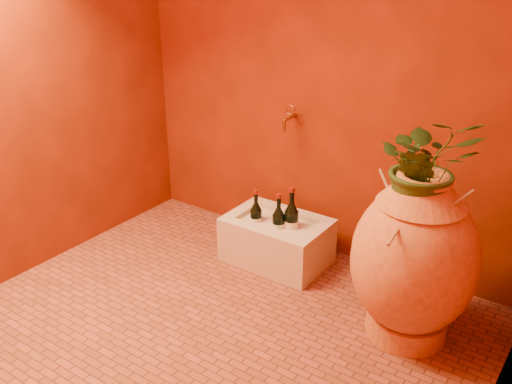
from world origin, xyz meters
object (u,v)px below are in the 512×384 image
Objects in this scene: wine_bottle_b at (256,219)px; wall_tap at (289,117)px; wine_bottle_a at (278,225)px; stone_basin at (277,241)px; wine_bottle_c at (291,223)px; amphora at (414,259)px.

wall_tap is at bearing 78.52° from wine_bottle_b.
stone_basin is at bearing 132.00° from wine_bottle_a.
wine_bottle_a is at bearing 1.58° from wine_bottle_b.
wine_bottle_c is at bearing 34.63° from wine_bottle_a.
stone_basin is at bearing -71.68° from wall_tap.
stone_basin is 0.74m from wall_tap.
stone_basin is at bearing 166.43° from amphora.
amphora is 2.43× the size of wine_bottle_c.
wine_bottle_c reaches higher than stone_basin.
wine_bottle_c is at bearing 12.12° from wine_bottle_b.
stone_basin is 1.70× the size of wine_bottle_c.
stone_basin is 3.99× the size of wall_tap.
wine_bottle_b is 0.84× the size of wine_bottle_c.
wine_bottle_a reaches higher than wine_bottle_b.
wall_tap is at bearing 108.32° from stone_basin.
amphora is 1.15m from wall_tap.
wine_bottle_c is (0.06, 0.04, 0.01)m from wine_bottle_a.
wall_tap reaches higher than stone_basin.
wall_tap reaches higher than amphora.
wine_bottle_b is at bearing 169.97° from amphora.
amphora is at bearing -13.57° from stone_basin.
amphora is at bearing -12.05° from wine_bottle_a.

